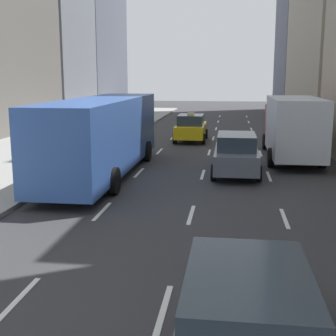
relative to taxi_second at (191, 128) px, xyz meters
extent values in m
cube|color=gray|center=(-8.20, -3.43, -0.81)|extent=(8.00, 66.00, 0.15)
cube|color=white|center=(-1.40, -22.43, -0.87)|extent=(0.12, 2.00, 0.01)
cube|color=white|center=(-1.40, -16.43, -0.87)|extent=(0.12, 2.00, 0.01)
cube|color=white|center=(-1.40, -10.43, -0.87)|extent=(0.12, 2.00, 0.01)
cube|color=white|center=(-1.40, -4.43, -0.87)|extent=(0.12, 2.00, 0.01)
cube|color=white|center=(-1.40, 1.57, -0.87)|extent=(0.12, 2.00, 0.01)
cube|color=white|center=(-1.40, 7.57, -0.87)|extent=(0.12, 2.00, 0.01)
cube|color=white|center=(-1.40, 13.57, -0.87)|extent=(0.12, 2.00, 0.01)
cube|color=white|center=(-1.40, 19.57, -0.87)|extent=(0.12, 2.00, 0.01)
cube|color=white|center=(1.40, -22.43, -0.87)|extent=(0.12, 2.00, 0.01)
cube|color=white|center=(1.40, -16.43, -0.87)|extent=(0.12, 2.00, 0.01)
cube|color=white|center=(1.40, -10.43, -0.87)|extent=(0.12, 2.00, 0.01)
cube|color=white|center=(1.40, -4.43, -0.87)|extent=(0.12, 2.00, 0.01)
cube|color=white|center=(1.40, 1.57, -0.87)|extent=(0.12, 2.00, 0.01)
cube|color=white|center=(1.40, 7.57, -0.87)|extent=(0.12, 2.00, 0.01)
cube|color=white|center=(1.40, 13.57, -0.87)|extent=(0.12, 2.00, 0.01)
cube|color=white|center=(1.40, 19.57, -0.87)|extent=(0.12, 2.00, 0.01)
cube|color=white|center=(4.20, -22.43, -0.87)|extent=(0.12, 2.00, 0.01)
cube|color=white|center=(4.20, -16.43, -0.87)|extent=(0.12, 2.00, 0.01)
cube|color=white|center=(4.20, -10.43, -0.87)|extent=(0.12, 2.00, 0.01)
cube|color=white|center=(4.20, -4.43, -0.87)|extent=(0.12, 2.00, 0.01)
cube|color=white|center=(4.20, 1.57, -0.87)|extent=(0.12, 2.00, 0.01)
cube|color=white|center=(4.20, 7.57, -0.87)|extent=(0.12, 2.00, 0.01)
cube|color=white|center=(4.20, 13.57, -0.87)|extent=(0.12, 2.00, 0.01)
cube|color=white|center=(4.20, 19.57, -0.87)|extent=(0.12, 2.00, 0.01)
cube|color=yellow|center=(0.00, 0.07, -0.17)|extent=(1.80, 4.40, 0.76)
cube|color=#28333D|center=(0.00, -0.19, 0.53)|extent=(1.58, 2.29, 0.64)
cube|color=#F2E599|center=(0.00, -0.19, 0.92)|extent=(0.44, 0.20, 0.14)
cylinder|color=black|center=(-0.90, 1.43, -0.55)|extent=(0.22, 0.66, 0.66)
cylinder|color=black|center=(0.90, 1.43, -0.55)|extent=(0.22, 0.66, 0.66)
cylinder|color=black|center=(-0.90, -1.29, -0.55)|extent=(0.22, 0.66, 0.66)
cylinder|color=black|center=(0.90, -1.29, -0.55)|extent=(0.22, 0.66, 0.66)
cube|color=#565B66|center=(2.80, -24.30, -0.16)|extent=(1.80, 4.75, 0.79)
cube|color=#28333D|center=(2.80, -24.58, 0.56)|extent=(1.58, 2.47, 0.64)
cylinder|color=black|center=(1.90, -22.82, -0.55)|extent=(0.22, 0.66, 0.66)
cylinder|color=black|center=(3.70, -22.82, -0.55)|extent=(0.22, 0.66, 0.66)
cube|color=#565B66|center=(2.80, -10.02, -0.15)|extent=(1.80, 4.92, 0.80)
cube|color=#28333D|center=(2.80, -10.32, 0.57)|extent=(1.58, 2.56, 0.64)
cylinder|color=black|center=(1.90, -8.49, -0.55)|extent=(0.22, 0.66, 0.66)
cylinder|color=black|center=(3.70, -8.49, -0.55)|extent=(0.22, 0.66, 0.66)
cylinder|color=black|center=(1.90, -11.55, -0.55)|extent=(0.22, 0.66, 0.66)
cylinder|color=black|center=(3.70, -11.55, -0.55)|extent=(0.22, 0.66, 0.66)
cube|color=#2D519E|center=(-2.80, -11.13, 0.92)|extent=(2.50, 11.60, 2.90)
cube|color=#28333D|center=(-2.80, -5.38, 1.27)|extent=(2.30, 0.12, 1.40)
cube|color=#28333D|center=(-4.01, -11.13, 1.27)|extent=(0.08, 9.86, 1.10)
cube|color=yellow|center=(-2.80, -5.38, 2.17)|extent=(1.50, 0.10, 0.36)
cylinder|color=black|center=(-4.05, -7.53, -0.38)|extent=(0.30, 1.00, 1.00)
cylinder|color=black|center=(-1.55, -7.53, -0.38)|extent=(0.30, 1.00, 1.00)
cylinder|color=black|center=(-4.05, -14.32, -0.38)|extent=(0.30, 1.00, 1.00)
cylinder|color=black|center=(-1.55, -14.32, -0.38)|extent=(0.30, 1.00, 1.00)
cube|color=maroon|center=(5.60, -2.86, 0.62)|extent=(2.10, 2.40, 2.10)
cube|color=#28333D|center=(5.60, -1.71, 0.92)|extent=(1.90, 0.10, 0.90)
cube|color=silver|center=(5.60, -7.06, 0.92)|extent=(2.30, 6.00, 2.70)
cylinder|color=black|center=(4.55, -2.86, -0.43)|extent=(0.28, 0.90, 0.90)
cylinder|color=black|center=(6.65, -2.86, -0.43)|extent=(0.28, 0.90, 0.90)
cylinder|color=black|center=(4.45, -8.26, -0.43)|extent=(0.28, 0.90, 0.90)
cylinder|color=black|center=(6.75, -8.26, -0.43)|extent=(0.28, 0.90, 0.90)
camera|label=1|loc=(2.52, -30.16, 3.30)|focal=50.00mm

